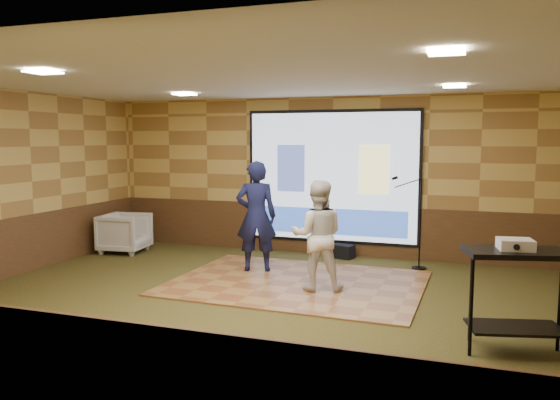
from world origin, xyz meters
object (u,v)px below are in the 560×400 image
(player_right, at_px, (317,235))
(projector, at_px, (515,244))
(duffel_bag, at_px, (343,251))
(dance_floor, at_px, (297,283))
(banquet_chair, at_px, (125,233))
(player_left, at_px, (256,216))
(av_table, at_px, (517,279))
(mic_stand, at_px, (416,240))
(projector_screen, at_px, (332,178))

(player_right, distance_m, projector, 2.98)
(player_right, xyz_separation_m, duffel_bag, (-0.13, 2.32, -0.70))
(projector, bearing_deg, dance_floor, 137.74)
(player_right, height_order, banquet_chair, player_right)
(player_left, distance_m, duffel_bag, 2.07)
(av_table, bearing_deg, player_right, 147.99)
(mic_stand, bearing_deg, dance_floor, -151.21)
(av_table, xyz_separation_m, projector, (-0.03, -0.00, 0.36))
(player_right, relative_size, mic_stand, 1.01)
(dance_floor, height_order, projector, projector)
(dance_floor, bearing_deg, player_right, -37.36)
(projector_screen, xyz_separation_m, dance_floor, (0.00, -2.22, -1.46))
(banquet_chair, bearing_deg, duffel_bag, -84.61)
(player_right, distance_m, mic_stand, 2.31)
(banquet_chair, bearing_deg, projector, -120.64)
(av_table, xyz_separation_m, mic_stand, (-1.30, 3.50, -0.29))
(av_table, bearing_deg, projector_screen, 125.53)
(av_table, bearing_deg, player_left, 147.82)
(projector_screen, distance_m, projector, 5.05)
(projector_screen, relative_size, banquet_chair, 3.93)
(mic_stand, bearing_deg, player_right, -138.67)
(player_left, relative_size, projector, 5.49)
(player_left, height_order, player_right, player_left)
(player_right, bearing_deg, duffel_bag, -101.31)
(player_left, relative_size, duffel_bag, 4.55)
(dance_floor, distance_m, mic_stand, 2.35)
(player_right, height_order, duffel_bag, player_right)
(projector_screen, bearing_deg, dance_floor, -89.90)
(mic_stand, bearing_deg, duffel_bag, 147.65)
(projector, bearing_deg, mic_stand, 100.71)
(projector_screen, xyz_separation_m, av_table, (2.94, -4.11, -0.69))
(projector_screen, xyz_separation_m, duffel_bag, (0.28, -0.21, -1.35))
(player_right, bearing_deg, av_table, 133.59)
(projector_screen, bearing_deg, duffel_bag, -36.64)
(mic_stand, height_order, banquet_chair, mic_stand)
(player_left, distance_m, player_right, 1.50)
(av_table, relative_size, projector, 3.28)
(av_table, height_order, mic_stand, mic_stand)
(projector, bearing_deg, player_left, 138.43)
(dance_floor, relative_size, mic_stand, 2.37)
(dance_floor, distance_m, banquet_chair, 4.06)
(player_left, height_order, av_table, player_left)
(banquet_chair, bearing_deg, player_right, -115.22)
(projector_screen, relative_size, av_table, 3.04)
(projector_screen, height_order, player_left, projector_screen)
(player_right, distance_m, banquet_chair, 4.54)
(duffel_bag, bearing_deg, dance_floor, -97.70)
(projector, relative_size, duffel_bag, 0.83)
(dance_floor, bearing_deg, duffel_bag, 82.30)
(av_table, relative_size, banquet_chair, 1.29)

